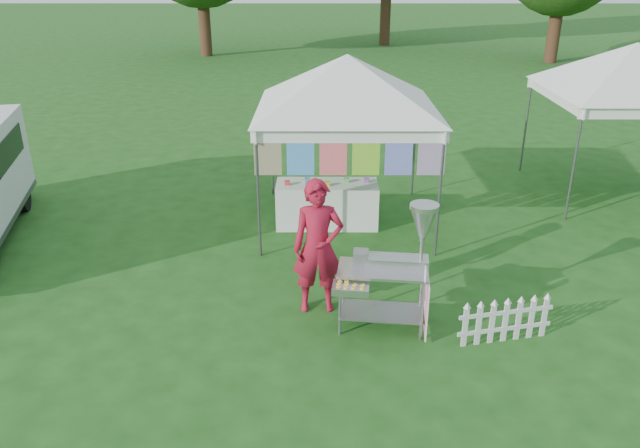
{
  "coord_description": "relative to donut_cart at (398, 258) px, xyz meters",
  "views": [
    {
      "loc": [
        -0.43,
        -7.05,
        4.5
      ],
      "look_at": [
        -0.45,
        0.82,
        1.1
      ],
      "focal_mm": 35.0,
      "sensor_mm": 36.0,
      "label": 1
    }
  ],
  "objects": [
    {
      "name": "donut_cart",
      "position": [
        0.0,
        0.0,
        0.0
      ],
      "size": [
        1.32,
        0.82,
        1.74
      ],
      "rotation": [
        0.0,
        0.0,
        -0.12
      ],
      "color": "gray",
      "rests_on": "ground"
    },
    {
      "name": "canopy_right",
      "position": [
        4.97,
        5.08,
        1.97
      ],
      "size": [
        4.24,
        4.24,
        3.45
      ],
      "color": "#59595E",
      "rests_on": "ground"
    },
    {
      "name": "canopy_main",
      "position": [
        -0.53,
        3.58,
        1.96
      ],
      "size": [
        4.24,
        4.24,
        3.45
      ],
      "color": "#59595E",
      "rests_on": "ground"
    },
    {
      "name": "picket_fence",
      "position": [
        1.35,
        -0.29,
        -0.74
      ],
      "size": [
        1.24,
        0.29,
        0.56
      ],
      "rotation": [
        0.0,
        0.0,
        0.22
      ],
      "color": "silver",
      "rests_on": "ground"
    },
    {
      "name": "display_table",
      "position": [
        -0.85,
        3.43,
        -0.63
      ],
      "size": [
        1.8,
        0.7,
        0.79
      ],
      "primitive_type": "cube",
      "color": "white",
      "rests_on": "ground"
    },
    {
      "name": "vendor",
      "position": [
        -1.0,
        0.51,
        -0.09
      ],
      "size": [
        0.71,
        0.49,
        1.87
      ],
      "primitive_type": "imported",
      "rotation": [
        0.0,
        0.0,
        0.07
      ],
      "color": "maroon",
      "rests_on": "ground"
    },
    {
      "name": "ground",
      "position": [
        -0.53,
        0.08,
        -1.02
      ],
      "size": [
        120.0,
        120.0,
        0.0
      ],
      "primitive_type": "plane",
      "color": "#1D4914",
      "rests_on": "ground"
    }
  ]
}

